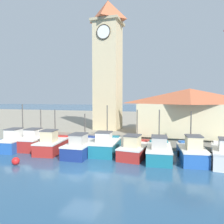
# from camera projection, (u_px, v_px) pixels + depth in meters

# --- Properties ---
(ground_plane) EXTENTS (300.00, 300.00, 0.00)m
(ground_plane) POSITION_uv_depth(u_px,v_px,m) (82.00, 173.00, 14.66)
(ground_plane) COLOR #2D567A
(quay_wharf) EXTENTS (120.00, 40.00, 1.25)m
(quay_wharf) POSITION_uv_depth(u_px,v_px,m) (147.00, 122.00, 41.46)
(quay_wharf) COLOR #9E937F
(quay_wharf) RESTS_ON ground
(fishing_boat_far_left) EXTENTS (2.61, 5.47, 4.43)m
(fishing_boat_far_left) POSITION_uv_depth(u_px,v_px,m) (19.00, 141.00, 21.96)
(fishing_boat_far_left) COLOR #2356A8
(fishing_boat_far_left) RESTS_ON ground
(fishing_boat_left_outer) EXTENTS (2.45, 4.95, 3.89)m
(fishing_boat_left_outer) POSITION_uv_depth(u_px,v_px,m) (38.00, 141.00, 22.14)
(fishing_boat_left_outer) COLOR #AD2823
(fishing_boat_left_outer) RESTS_ON ground
(fishing_boat_left_inner) EXTENTS (2.60, 4.60, 3.97)m
(fishing_boat_left_inner) POSITION_uv_depth(u_px,v_px,m) (53.00, 144.00, 20.42)
(fishing_boat_left_inner) COLOR #AD2823
(fishing_boat_left_inner) RESTS_ON ground
(fishing_boat_mid_left) EXTENTS (2.35, 5.30, 3.63)m
(fishing_boat_mid_left) POSITION_uv_depth(u_px,v_px,m) (82.00, 146.00, 19.64)
(fishing_boat_mid_left) COLOR navy
(fishing_boat_mid_left) RESTS_ON ground
(fishing_boat_center) EXTENTS (2.54, 4.37, 4.40)m
(fishing_boat_center) POSITION_uv_depth(u_px,v_px,m) (106.00, 145.00, 19.90)
(fishing_boat_center) COLOR #196B7F
(fishing_boat_center) RESTS_ON ground
(fishing_boat_mid_right) EXTENTS (2.31, 4.56, 4.04)m
(fishing_boat_mid_right) POSITION_uv_depth(u_px,v_px,m) (135.00, 149.00, 18.78)
(fishing_boat_mid_right) COLOR #AD2823
(fishing_boat_mid_right) RESTS_ON ground
(fishing_boat_right_inner) EXTENTS (2.44, 4.59, 4.09)m
(fishing_boat_right_inner) POSITION_uv_depth(u_px,v_px,m) (159.00, 151.00, 17.79)
(fishing_boat_right_inner) COLOR #196B7F
(fishing_boat_right_inner) RESTS_ON ground
(fishing_boat_right_outer) EXTENTS (2.50, 4.43, 3.98)m
(fishing_boat_right_outer) POSITION_uv_depth(u_px,v_px,m) (192.00, 152.00, 17.35)
(fishing_boat_right_outer) COLOR #2356A8
(fishing_boat_right_outer) RESTS_ON ground
(clock_tower) EXTENTS (3.42, 3.42, 17.15)m
(clock_tower) POSITION_uv_depth(u_px,v_px,m) (108.00, 62.00, 26.64)
(clock_tower) COLOR beige
(clock_tower) RESTS_ON quay_wharf
(warehouse_right) EXTENTS (10.42, 7.04, 4.82)m
(warehouse_right) POSITION_uv_depth(u_px,v_px,m) (189.00, 111.00, 23.06)
(warehouse_right) COLOR beige
(warehouse_right) RESTS_ON quay_wharf
(mooring_buoy) EXTENTS (0.58, 0.58, 0.58)m
(mooring_buoy) POSITION_uv_depth(u_px,v_px,m) (16.00, 161.00, 16.51)
(mooring_buoy) COLOR red
(mooring_buoy) RESTS_ON ground
(dock_worker_near_tower) EXTENTS (0.34, 0.22, 1.62)m
(dock_worker_near_tower) POSITION_uv_depth(u_px,v_px,m) (151.00, 127.00, 22.79)
(dock_worker_near_tower) COLOR #33333D
(dock_worker_near_tower) RESTS_ON quay_wharf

